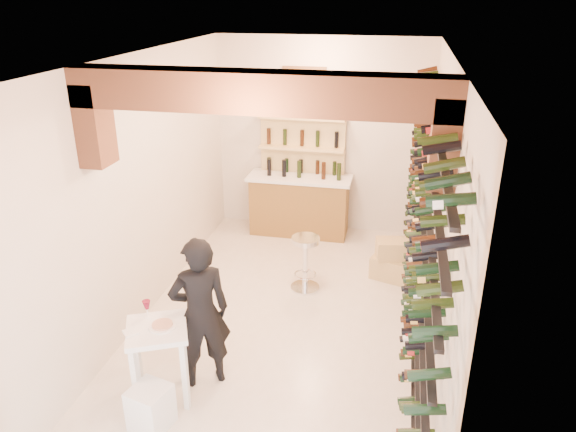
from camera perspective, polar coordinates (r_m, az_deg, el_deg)
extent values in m
plane|color=beige|center=(6.96, -0.52, -10.87)|extent=(6.00, 6.00, 0.00)
cube|color=beige|center=(9.03, 3.57, 8.29)|extent=(3.50, 0.02, 3.20)
cube|color=beige|center=(3.70, -10.98, -15.29)|extent=(3.50, 0.02, 3.20)
cube|color=beige|center=(6.79, -15.17, 2.56)|extent=(0.02, 6.00, 3.20)
cube|color=beige|center=(6.11, 15.68, 0.21)|extent=(0.02, 6.00, 3.20)
cube|color=brown|center=(5.83, -0.63, 16.32)|extent=(3.50, 6.00, 0.02)
cube|color=brown|center=(4.89, -3.22, 12.90)|extent=(3.50, 0.35, 0.36)
cube|color=brown|center=(5.61, -19.67, 9.04)|extent=(0.24, 0.35, 0.80)
cube|color=brown|center=(4.82, 16.11, 7.39)|extent=(0.24, 0.35, 0.80)
cube|color=black|center=(6.71, 13.07, -10.37)|extent=(0.06, 5.70, 0.03)
cube|color=black|center=(6.51, 13.38, -7.42)|extent=(0.06, 5.70, 0.03)
cube|color=black|center=(6.32, 13.71, -4.28)|extent=(0.06, 5.70, 0.03)
cube|color=black|center=(6.15, 14.05, -0.96)|extent=(0.06, 5.70, 0.03)
cube|color=black|center=(6.01, 14.41, 2.54)|extent=(0.06, 5.70, 0.03)
cube|color=black|center=(5.89, 14.79, 6.19)|extent=(0.06, 5.70, 0.03)
cube|color=black|center=(5.79, 15.19, 9.98)|extent=(0.06, 5.70, 0.03)
cube|color=brown|center=(9.10, 1.20, 1.01)|extent=(1.60, 0.55, 0.96)
cube|color=white|center=(8.92, 1.23, 4.02)|extent=(1.70, 0.62, 0.05)
cube|color=#E2C37F|center=(9.17, 1.55, 4.64)|extent=(1.40, 0.10, 2.00)
cube|color=#E2C37F|center=(9.26, 1.40, 1.22)|extent=(1.40, 0.28, 0.04)
cube|color=#E2C37F|center=(9.09, 1.43, 4.15)|extent=(1.40, 0.28, 0.04)
cube|color=#E2C37F|center=(8.94, 1.46, 7.19)|extent=(1.40, 0.28, 0.04)
cube|color=#E2C37F|center=(8.82, 1.49, 10.32)|extent=(1.40, 0.28, 0.04)
cube|color=brown|center=(8.87, 1.71, 13.67)|extent=(0.70, 0.04, 0.55)
cube|color=#99998C|center=(8.85, 1.68, 13.65)|extent=(0.60, 0.01, 0.45)
cube|color=white|center=(5.52, -13.65, -11.54)|extent=(0.76, 0.76, 0.06)
cube|color=white|center=(5.59, -15.70, -16.58)|extent=(0.06, 0.06, 0.78)
cube|color=white|center=(5.57, -10.76, -16.22)|extent=(0.06, 0.06, 0.78)
cube|color=white|center=(5.96, -15.56, -13.79)|extent=(0.06, 0.06, 0.78)
cube|color=white|center=(5.94, -10.99, -13.44)|extent=(0.06, 0.06, 0.78)
cylinder|color=white|center=(5.49, -13.05, -11.20)|extent=(0.26, 0.26, 0.02)
cylinder|color=#BF7266|center=(5.48, -13.07, -11.04)|extent=(0.20, 0.20, 0.02)
cube|color=white|center=(5.48, -16.19, -11.63)|extent=(0.19, 0.19, 0.02)
cylinder|color=white|center=(5.69, -14.51, -10.13)|extent=(0.08, 0.08, 0.00)
cylinder|color=white|center=(5.66, -14.56, -9.68)|extent=(0.01, 0.01, 0.10)
cone|color=#5F081D|center=(5.62, -14.64, -9.01)|extent=(0.08, 0.08, 0.09)
cube|color=white|center=(5.57, -14.23, -18.91)|extent=(0.42, 0.42, 0.43)
imported|color=black|center=(5.63, -9.22, -10.04)|extent=(0.73, 0.66, 1.67)
cylinder|color=silver|center=(7.62, 1.80, -7.51)|extent=(0.40, 0.40, 0.03)
cylinder|color=silver|center=(7.44, 1.83, -5.12)|extent=(0.08, 0.08, 0.71)
cylinder|color=silver|center=(7.27, 1.87, -2.52)|extent=(0.38, 0.38, 0.07)
torus|color=silver|center=(7.51, 1.82, -6.14)|extent=(0.31, 0.31, 0.02)
cube|color=tan|center=(7.95, 10.80, -5.34)|extent=(0.63, 0.53, 0.32)
cube|color=tan|center=(7.82, 10.96, -3.43)|extent=(0.51, 0.39, 0.27)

